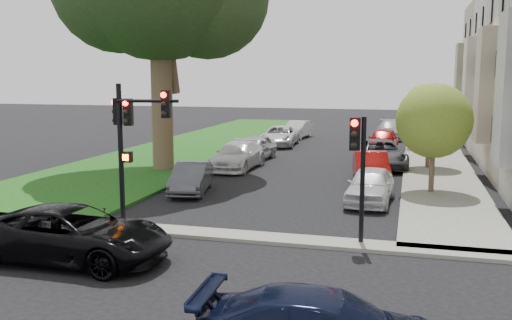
% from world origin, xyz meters
% --- Properties ---
extents(ground, '(140.00, 140.00, 0.00)m').
position_xyz_m(ground, '(0.00, 0.00, 0.00)').
color(ground, black).
rests_on(ground, ground).
extents(grass_strip, '(8.00, 44.00, 0.12)m').
position_xyz_m(grass_strip, '(-9.00, 24.00, 0.06)').
color(grass_strip, '#153A12').
rests_on(grass_strip, ground).
extents(sidewalk_right, '(3.50, 44.00, 0.12)m').
position_xyz_m(sidewalk_right, '(6.75, 24.00, 0.06)').
color(sidewalk_right, slate).
rests_on(sidewalk_right, ground).
extents(sidewalk_cross, '(60.00, 1.00, 0.12)m').
position_xyz_m(sidewalk_cross, '(0.00, 2.00, 0.06)').
color(sidewalk_cross, slate).
rests_on(sidewalk_cross, ground).
extents(small_tree_a, '(3.12, 3.12, 4.68)m').
position_xyz_m(small_tree_a, '(6.20, 10.35, 3.11)').
color(small_tree_a, brown).
rests_on(small_tree_a, ground).
extents(small_tree_b, '(2.84, 2.84, 4.26)m').
position_xyz_m(small_tree_b, '(6.20, 16.97, 2.84)').
color(small_tree_b, brown).
rests_on(small_tree_b, ground).
extents(small_tree_c, '(2.94, 2.94, 4.41)m').
position_xyz_m(small_tree_c, '(6.20, 25.38, 2.93)').
color(small_tree_c, brown).
rests_on(small_tree_c, ground).
extents(traffic_signal_main, '(2.32, 0.62, 4.73)m').
position_xyz_m(traffic_signal_main, '(-3.43, 2.23, 3.26)').
color(traffic_signal_main, black).
rests_on(traffic_signal_main, ground).
extents(traffic_signal_secondary, '(0.48, 0.39, 3.82)m').
position_xyz_m(traffic_signal_secondary, '(3.85, 2.19, 2.66)').
color(traffic_signal_secondary, black).
rests_on(traffic_signal_secondary, ground).
extents(car_cross_near, '(5.40, 2.49, 1.50)m').
position_xyz_m(car_cross_near, '(-3.42, -1.29, 0.75)').
color(car_cross_near, black).
rests_on(car_cross_near, ground).
extents(car_parked_0, '(1.88, 4.21, 1.41)m').
position_xyz_m(car_parked_0, '(3.83, 8.02, 0.70)').
color(car_parked_0, silver).
rests_on(car_parked_0, ground).
extents(car_parked_1, '(2.13, 4.49, 1.42)m').
position_xyz_m(car_parked_1, '(3.55, 12.46, 0.71)').
color(car_parked_1, maroon).
rests_on(car_parked_1, ground).
extents(car_parked_2, '(3.36, 5.68, 1.48)m').
position_xyz_m(car_parked_2, '(3.74, 17.05, 0.74)').
color(car_parked_2, '#3F4247').
rests_on(car_parked_2, ground).
extents(car_parked_3, '(1.93, 4.51, 1.52)m').
position_xyz_m(car_parked_3, '(3.57, 23.72, 0.76)').
color(car_parked_3, maroon).
rests_on(car_parked_3, ground).
extents(car_parked_4, '(2.24, 5.02, 1.43)m').
position_xyz_m(car_parked_4, '(3.74, 31.32, 0.72)').
color(car_parked_4, '#999BA0').
rests_on(car_parked_4, ground).
extents(car_parked_5, '(2.12, 4.11, 1.29)m').
position_xyz_m(car_parked_5, '(-3.69, 8.02, 0.64)').
color(car_parked_5, '#3F4247').
rests_on(car_parked_5, ground).
extents(car_parked_6, '(2.18, 5.03, 1.44)m').
position_xyz_m(car_parked_6, '(-3.60, 14.45, 0.72)').
color(car_parked_6, silver).
rests_on(car_parked_6, ground).
extents(car_parked_7, '(2.09, 4.49, 1.49)m').
position_xyz_m(car_parked_7, '(-3.60, 17.74, 0.74)').
color(car_parked_7, '#999BA0').
rests_on(car_parked_7, ground).
extents(car_parked_8, '(2.67, 5.19, 1.40)m').
position_xyz_m(car_parked_8, '(-3.70, 24.87, 0.70)').
color(car_parked_8, silver).
rests_on(car_parked_8, ground).
extents(car_parked_9, '(1.93, 4.26, 1.36)m').
position_xyz_m(car_parked_9, '(-3.42, 30.02, 0.68)').
color(car_parked_9, silver).
rests_on(car_parked_9, ground).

